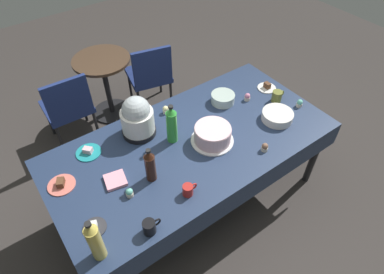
{
  "coord_description": "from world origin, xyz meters",
  "views": [
    {
      "loc": [
        -1.03,
        -1.42,
        2.56
      ],
      "look_at": [
        0.0,
        0.0,
        0.8
      ],
      "focal_mm": 30.87,
      "sensor_mm": 36.0,
      "label": 1
    }
  ],
  "objects": [
    {
      "name": "slow_cooker",
      "position": [
        -0.28,
        0.32,
        0.91
      ],
      "size": [
        0.26,
        0.26,
        0.34
      ],
      "color": "black",
      "rests_on": "potluck_table"
    },
    {
      "name": "dessert_plate_teal",
      "position": [
        -0.69,
        0.36,
        0.76
      ],
      "size": [
        0.19,
        0.19,
        0.05
      ],
      "color": "teal",
      "rests_on": "potluck_table"
    },
    {
      "name": "cupcake_berry",
      "position": [
        0.02,
        0.4,
        0.78
      ],
      "size": [
        0.05,
        0.05,
        0.07
      ],
      "color": "beige",
      "rests_on": "potluck_table"
    },
    {
      "name": "glass_salad_bowl",
      "position": [
        0.5,
        0.23,
        0.79
      ],
      "size": [
        0.2,
        0.2,
        0.08
      ],
      "primitive_type": "cylinder",
      "color": "#B2C6BC",
      "rests_on": "potluck_table"
    },
    {
      "name": "round_cafe_table",
      "position": [
        -0.05,
        1.54,
        0.5
      ],
      "size": [
        0.6,
        0.6,
        0.72
      ],
      "color": "#473323",
      "rests_on": "ground"
    },
    {
      "name": "maroon_chair_left",
      "position": [
        -0.55,
        1.32,
        0.49
      ],
      "size": [
        0.45,
        0.45,
        0.85
      ],
      "color": "navy",
      "rests_on": "ground"
    },
    {
      "name": "potluck_table",
      "position": [
        0.0,
        0.0,
        0.69
      ],
      "size": [
        2.2,
        1.1,
        0.75
      ],
      "color": "navy",
      "rests_on": "ground"
    },
    {
      "name": "maroon_chair_right",
      "position": [
        0.38,
        1.32,
        0.49
      ],
      "size": [
        0.52,
        0.52,
        0.85
      ],
      "color": "navy",
      "rests_on": "ground"
    },
    {
      "name": "paper_napkin_stack",
      "position": [
        -0.65,
        0.0,
        0.76
      ],
      "size": [
        0.17,
        0.17,
        0.02
      ],
      "primitive_type": "cube",
      "rotation": [
        0.0,
        0.0,
        -0.2
      ],
      "color": "pink",
      "rests_on": "potluck_table"
    },
    {
      "name": "soda_bottle_ginger_ale",
      "position": [
        -0.95,
        -0.42,
        0.91
      ],
      "size": [
        0.08,
        0.08,
        0.34
      ],
      "color": "gold",
      "rests_on": "potluck_table"
    },
    {
      "name": "soda_bottle_lime_soda",
      "position": [
        -0.11,
        0.11,
        0.91
      ],
      "size": [
        0.08,
        0.08,
        0.34
      ],
      "color": "green",
      "rests_on": "potluck_table"
    },
    {
      "name": "dessert_plate_charcoal",
      "position": [
        -0.91,
        -0.25,
        0.76
      ],
      "size": [
        0.14,
        0.14,
        0.05
      ],
      "color": "#2D2D33",
      "rests_on": "potluck_table"
    },
    {
      "name": "cupcake_mint",
      "position": [
        0.99,
        -0.19,
        0.78
      ],
      "size": [
        0.05,
        0.05,
        0.07
      ],
      "color": "beige",
      "rests_on": "potluck_table"
    },
    {
      "name": "ceramic_snack_bowl",
      "position": [
        0.71,
        -0.2,
        0.79
      ],
      "size": [
        0.25,
        0.25,
        0.07
      ],
      "primitive_type": "cylinder",
      "color": "silver",
      "rests_on": "potluck_table"
    },
    {
      "name": "cupcake_rose",
      "position": [
        -0.62,
        -0.16,
        0.78
      ],
      "size": [
        0.05,
        0.05,
        0.07
      ],
      "color": "beige",
      "rests_on": "potluck_table"
    },
    {
      "name": "soda_bottle_cola",
      "position": [
        -0.43,
        -0.12,
        0.88
      ],
      "size": [
        0.07,
        0.07,
        0.28
      ],
      "color": "#33190F",
      "rests_on": "potluck_table"
    },
    {
      "name": "ground",
      "position": [
        0.0,
        0.0,
        0.0
      ],
      "size": [
        9.0,
        9.0,
        0.0
      ],
      "primitive_type": "plane",
      "color": "#383330"
    },
    {
      "name": "coffee_mug_black",
      "position": [
        -0.64,
        -0.46,
        0.8
      ],
      "size": [
        0.12,
        0.08,
        0.1
      ],
      "color": "black",
      "rests_on": "potluck_table"
    },
    {
      "name": "dessert_plate_coral",
      "position": [
        -0.96,
        0.18,
        0.76
      ],
      "size": [
        0.19,
        0.19,
        0.05
      ],
      "color": "#E07266",
      "rests_on": "potluck_table"
    },
    {
      "name": "cupcake_lemon",
      "position": [
        0.38,
        -0.39,
        0.78
      ],
      "size": [
        0.05,
        0.05,
        0.07
      ],
      "color": "beige",
      "rests_on": "potluck_table"
    },
    {
      "name": "coffee_mug_olive",
      "position": [
        0.88,
        -0.03,
        0.8
      ],
      "size": [
        0.13,
        0.09,
        0.1
      ],
      "color": "olive",
      "rests_on": "potluck_table"
    },
    {
      "name": "coffee_mug_red",
      "position": [
        -0.3,
        -0.37,
        0.79
      ],
      "size": [
        0.11,
        0.07,
        0.08
      ],
      "color": "#B2231E",
      "rests_on": "potluck_table"
    },
    {
      "name": "cupcake_cocoa",
      "position": [
        0.69,
        0.13,
        0.78
      ],
      "size": [
        0.05,
        0.05,
        0.07
      ],
      "color": "beige",
      "rests_on": "potluck_table"
    },
    {
      "name": "dessert_plate_white",
      "position": [
        0.95,
        0.15,
        0.76
      ],
      "size": [
        0.17,
        0.17,
        0.06
      ],
      "color": "white",
      "rests_on": "potluck_table"
    },
    {
      "name": "frosted_layer_cake",
      "position": [
        0.13,
        -0.08,
        0.82
      ],
      "size": [
        0.33,
        0.33,
        0.14
      ],
      "color": "silver",
      "rests_on": "potluck_table"
    }
  ]
}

